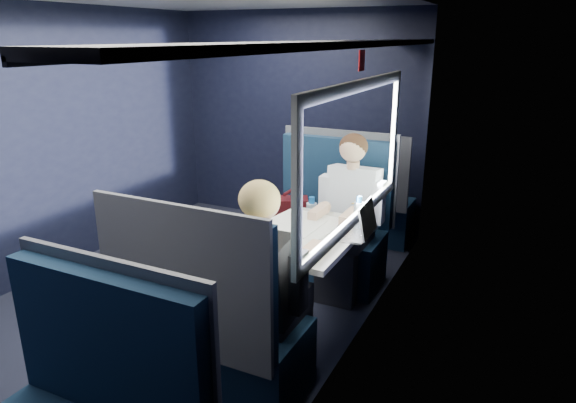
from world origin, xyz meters
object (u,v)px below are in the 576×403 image
at_px(woman, 265,279).
at_px(seat_bay_far, 213,331).
at_px(table, 305,244).
at_px(bottle_small, 359,215).
at_px(seat_row_front, 361,203).
at_px(cup, 365,214).
at_px(laptop, 358,227).
at_px(man, 349,208).
at_px(seat_bay_near, 325,231).

bearing_deg(woman, seat_bay_far, -146.18).
height_order(table, seat_bay_far, seat_bay_far).
bearing_deg(seat_bay_far, bottle_small, 66.64).
distance_m(table, seat_row_front, 1.82).
distance_m(bottle_small, cup, 0.21).
distance_m(table, cup, 0.54).
bearing_deg(seat_row_front, laptop, -72.78).
relative_size(woman, cup, 14.90).
height_order(seat_bay_far, man, man).
xyz_separation_m(seat_bay_far, woman, (0.25, 0.17, 0.31)).
height_order(table, laptop, laptop).
relative_size(laptop, cup, 3.81).
height_order(bottle_small, cup, bottle_small).
xyz_separation_m(laptop, bottle_small, (-0.04, 0.12, 0.04)).
distance_m(seat_bay_near, woman, 1.63).
height_order(table, cup, cup).
xyz_separation_m(seat_bay_near, cup, (0.48, -0.43, 0.36)).
distance_m(woman, cup, 1.17).
xyz_separation_m(seat_bay_near, woman, (0.27, -1.58, 0.31)).
distance_m(table, seat_bay_near, 0.93).
bearing_deg(woman, cup, 79.52).
bearing_deg(laptop, woman, -108.33).
relative_size(seat_bay_far, bottle_small, 5.25).
distance_m(man, laptop, 0.65).
height_order(seat_bay_near, seat_row_front, seat_bay_near).
xyz_separation_m(seat_bay_far, seat_row_front, (0.00, 2.67, -0.00)).
bearing_deg(cup, laptop, -79.67).
bearing_deg(table, seat_row_front, 95.80).
xyz_separation_m(seat_row_front, man, (0.25, -1.10, 0.31)).
bearing_deg(seat_bay_near, seat_row_front, 89.03).
relative_size(seat_row_front, laptop, 3.43).
bearing_deg(laptop, seat_bay_far, -117.84).
distance_m(seat_bay_far, bottle_small, 1.29).
xyz_separation_m(table, woman, (0.07, -0.71, 0.06)).
bearing_deg(cup, bottle_small, -85.00).
height_order(seat_bay_near, woman, woman).
bearing_deg(man, seat_row_front, 102.83).
bearing_deg(man, bottle_small, -63.54).
xyz_separation_m(table, seat_bay_far, (-0.18, -0.87, -0.25)).
bearing_deg(seat_row_front, man, -77.17).
xyz_separation_m(seat_bay_far, man, (0.25, 1.57, 0.30)).
height_order(man, bottle_small, man).
distance_m(seat_row_front, woman, 2.54).
height_order(seat_bay_near, cup, seat_bay_near).
height_order(seat_row_front, man, man).
relative_size(seat_bay_near, seat_bay_far, 1.00).
height_order(seat_bay_far, seat_row_front, seat_bay_far).
distance_m(table, laptop, 0.39).
xyz_separation_m(seat_row_front, cup, (0.46, -1.36, 0.37)).
relative_size(seat_bay_far, cup, 14.20).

